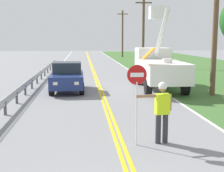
{
  "coord_description": "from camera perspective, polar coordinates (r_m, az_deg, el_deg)",
  "views": [
    {
      "loc": [
        -1.07,
        -3.87,
        3.04
      ],
      "look_at": [
        0.1,
        8.34,
        1.2
      ],
      "focal_mm": 50.11,
      "sensor_mm": 36.0,
      "label": 1
    }
  ],
  "objects": [
    {
      "name": "utility_bucket_truck",
      "position": [
        19.7,
        8.4,
        3.67
      ],
      "size": [
        2.94,
        6.9,
        5.1
      ],
      "color": "white",
      "rests_on": "ground"
    },
    {
      "name": "guardrail_left_shoulder",
      "position": [
        21.09,
        -13.97,
        1.42
      ],
      "size": [
        0.1,
        32.0,
        0.71
      ],
      "color": "#9EA0A3",
      "rests_on": "ground"
    },
    {
      "name": "edge_line_right",
      "position": [
        24.51,
        5.56,
        1.38
      ],
      "size": [
        0.12,
        110.0,
        0.01
      ],
      "primitive_type": "cube",
      "color": "silver",
      "rests_on": "ground"
    },
    {
      "name": "utility_pole_far",
      "position": [
        53.91,
        1.93,
        9.66
      ],
      "size": [
        1.8,
        0.28,
        7.85
      ],
      "color": "brown",
      "rests_on": "ground"
    },
    {
      "name": "edge_line_left",
      "position": [
        24.19,
        -11.43,
        1.16
      ],
      "size": [
        0.12,
        110.0,
        0.01
      ],
      "primitive_type": "cube",
      "color": "silver",
      "rests_on": "ground"
    },
    {
      "name": "centerline_yellow_right",
      "position": [
        24.09,
        -2.67,
        1.29
      ],
      "size": [
        0.11,
        110.0,
        0.01
      ],
      "primitive_type": "cube",
      "color": "yellow",
      "rests_on": "ground"
    },
    {
      "name": "oncoming_sedan_nearest",
      "position": [
        18.56,
        -8.16,
        1.62
      ],
      "size": [
        1.96,
        4.13,
        1.7
      ],
      "color": "navy",
      "rests_on": "ground"
    },
    {
      "name": "flagger_worker",
      "position": [
        9.22,
        9.08,
        -4.07
      ],
      "size": [
        1.08,
        0.29,
        1.83
      ],
      "color": "#2D2D33",
      "rests_on": "ground"
    },
    {
      "name": "stop_sign_paddle",
      "position": [
        8.85,
        4.55,
        -0.15
      ],
      "size": [
        0.56,
        0.04,
        2.33
      ],
      "color": "silver",
      "rests_on": "ground"
    },
    {
      "name": "utility_pole_mid",
      "position": [
        35.34,
        5.74,
        10.01
      ],
      "size": [
        1.8,
        0.28,
        7.6
      ],
      "color": "brown",
      "rests_on": "ground"
    },
    {
      "name": "utility_pole_near",
      "position": [
        17.78,
        18.48,
        13.4
      ],
      "size": [
        1.8,
        0.28,
        8.99
      ],
      "color": "brown",
      "rests_on": "ground"
    },
    {
      "name": "centerline_yellow_left",
      "position": [
        24.08,
        -3.09,
        1.28
      ],
      "size": [
        0.11,
        110.0,
        0.01
      ],
      "primitive_type": "cube",
      "color": "yellow",
      "rests_on": "ground"
    }
  ]
}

